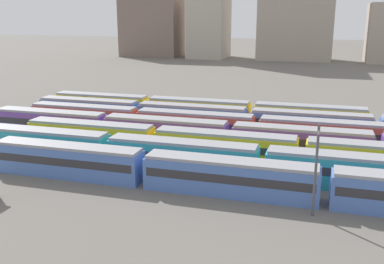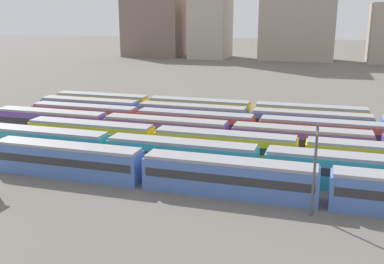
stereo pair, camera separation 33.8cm
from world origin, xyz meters
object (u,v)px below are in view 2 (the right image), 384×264
at_px(train_track_2, 224,147).
at_px(train_track_5, 249,120).
at_px(train_track_3, 230,136).
at_px(train_track_1, 181,156).
at_px(train_track_6, 199,110).
at_px(catenary_pole_0, 315,166).
at_px(train_track_4, 324,133).

xyz_separation_m(train_track_2, train_track_5, (0.48, 15.60, 0.00)).
bearing_deg(train_track_5, train_track_3, -94.71).
height_order(train_track_1, train_track_2, same).
bearing_deg(train_track_6, train_track_1, -78.59).
xyz_separation_m(train_track_1, train_track_6, (-5.25, 26.00, 0.00)).
height_order(train_track_3, train_track_5, same).
bearing_deg(train_track_1, catenary_pole_0, -27.80).
bearing_deg(train_track_3, train_track_2, -85.79).
bearing_deg(train_track_3, catenary_pole_0, -57.80).
xyz_separation_m(train_track_2, catenary_pole_0, (11.23, -13.25, 2.98)).
xyz_separation_m(train_track_4, train_track_6, (-21.22, 10.40, -0.00)).
height_order(train_track_4, catenary_pole_0, catenary_pole_0).
distance_m(train_track_1, train_track_5, 21.28).
height_order(train_track_2, catenary_pole_0, catenary_pole_0).
relative_size(train_track_3, train_track_5, 1.00).
distance_m(train_track_4, train_track_5, 12.59).
bearing_deg(train_track_3, train_track_5, 85.29).
distance_m(train_track_3, train_track_5, 10.44).
bearing_deg(train_track_6, train_track_4, -26.11).
distance_m(train_track_2, train_track_3, 5.21).
bearing_deg(train_track_2, train_track_1, -127.78).
bearing_deg(train_track_5, train_track_1, -102.22).
xyz_separation_m(train_track_6, catenary_pole_0, (20.51, -34.05, 2.98)).
height_order(train_track_2, train_track_3, same).
xyz_separation_m(train_track_1, catenary_pole_0, (15.26, -8.05, 2.98)).
relative_size(train_track_5, catenary_pole_0, 8.58).
height_order(train_track_2, train_track_4, same).
xyz_separation_m(train_track_4, catenary_pole_0, (-0.70, -23.65, 2.98)).
xyz_separation_m(train_track_1, train_track_3, (3.65, 10.40, 0.00)).
distance_m(train_track_1, train_track_4, 22.32).
height_order(train_track_4, train_track_6, same).
relative_size(train_track_2, catenary_pole_0, 6.41).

